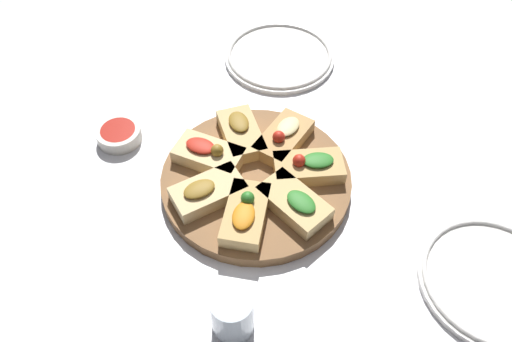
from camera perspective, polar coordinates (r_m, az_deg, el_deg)
ground_plane at (r=0.88m, az=0.00°, el=-1.47°), size 3.00×3.00×0.00m
serving_board at (r=0.87m, az=0.00°, el=-1.02°), size 0.33×0.33×0.02m
focaccia_slice_0 at (r=0.79m, az=-1.20°, el=-4.89°), size 0.12×0.13×0.04m
focaccia_slice_1 at (r=0.81m, az=4.42°, el=-3.62°), size 0.12×0.07×0.04m
focaccia_slice_2 at (r=0.86m, az=6.05°, el=0.51°), size 0.13×0.13×0.04m
focaccia_slice_3 at (r=0.90m, az=3.17°, el=3.85°), size 0.08×0.13×0.04m
focaccia_slice_4 at (r=0.90m, az=-1.73°, el=4.35°), size 0.13×0.11×0.04m
focaccia_slice_5 at (r=0.87m, az=-5.45°, el=1.95°), size 0.13×0.10×0.04m
focaccia_slice_6 at (r=0.82m, az=-5.56°, el=-2.37°), size 0.10×0.13×0.04m
plate_left at (r=1.12m, az=2.70°, el=13.00°), size 0.24×0.24×0.02m
plate_right at (r=0.85m, az=25.46°, el=-11.24°), size 0.22×0.22×0.02m
water_glass at (r=0.71m, az=-2.72°, el=-15.91°), size 0.06×0.06×0.08m
dipping_bowl at (r=0.97m, az=-15.39°, el=4.08°), size 0.08×0.08×0.03m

